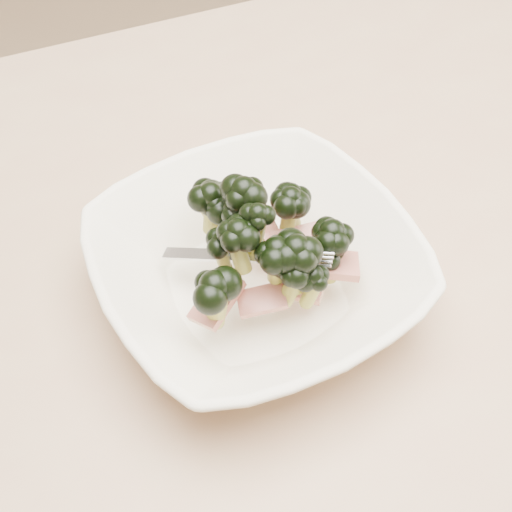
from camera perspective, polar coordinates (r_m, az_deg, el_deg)
name	(u,v)px	position (r m, az deg, el deg)	size (l,w,h in m)	color
ground	(305,507)	(1.34, 3.95, -19.39)	(4.00, 4.00, 0.00)	tan
dining_table	(337,281)	(0.77, 6.50, -2.01)	(1.20, 0.80, 0.75)	tan
broccoli_dish	(257,264)	(0.60, 0.07, -0.62)	(0.29, 0.29, 0.12)	#F3E9CD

